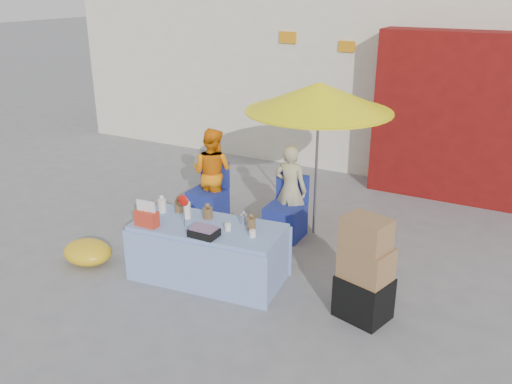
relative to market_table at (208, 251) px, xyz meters
The scene contains 9 objects.
ground 0.41m from the market_table, 45.93° to the right, with size 80.00×80.00×0.00m, color slate.
market_table is the anchor object (origin of this frame).
chair_left 1.72m from the market_table, 122.98° to the left, with size 0.48×0.47×0.85m.
chair_right 1.48m from the market_table, 77.72° to the left, with size 0.48×0.47×0.85m.
vendor_orange 1.86m from the market_table, 120.69° to the left, with size 0.65×0.51×1.34m, color orange.
vendor_beige 1.63m from the market_table, 78.73° to the left, with size 0.46×0.30×1.27m, color tan.
umbrella 2.40m from the market_table, 70.42° to the left, with size 1.90×1.90×2.09m.
box_stack 1.85m from the market_table, ahead, with size 0.60×0.54×1.12m.
tarp_bundle 1.59m from the market_table, 165.14° to the right, with size 0.64×0.51×0.29m, color yellow.
Camera 1 is at (2.99, -4.53, 3.25)m, focal length 38.00 mm.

